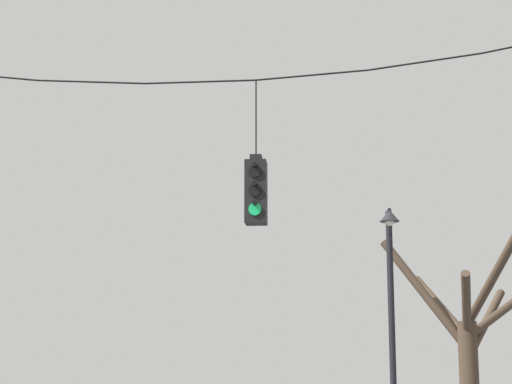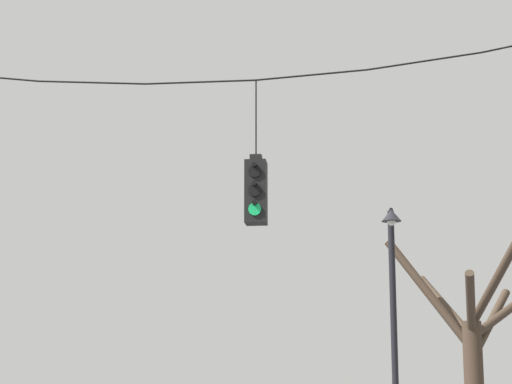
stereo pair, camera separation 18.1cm
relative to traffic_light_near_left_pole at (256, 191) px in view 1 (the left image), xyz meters
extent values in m
cylinder|color=black|center=(-2.74, 0.01, 1.90)|extent=(1.82, 0.03, 0.14)
cylinder|color=black|center=(-0.92, 0.01, 1.85)|extent=(1.82, 0.03, 0.03)
cylinder|color=black|center=(0.90, 0.01, 1.90)|extent=(1.82, 0.03, 0.14)
cylinder|color=black|center=(2.72, 0.01, 2.07)|extent=(1.82, 0.03, 0.25)
cube|color=black|center=(0.00, 0.01, -0.02)|extent=(0.34, 0.34, 1.02)
cube|color=black|center=(0.00, 0.01, 0.54)|extent=(0.19, 0.19, 0.10)
cylinder|color=black|center=(0.00, 0.01, 1.22)|extent=(0.02, 0.02, 1.26)
cylinder|color=black|center=(0.00, -0.18, 0.28)|extent=(0.20, 0.03, 0.20)
cylinder|color=black|center=(0.00, -0.22, 0.37)|extent=(0.07, 0.12, 0.07)
cylinder|color=black|center=(0.00, -0.18, -0.02)|extent=(0.20, 0.03, 0.20)
cylinder|color=black|center=(0.00, -0.22, 0.07)|extent=(0.07, 0.12, 0.07)
cylinder|color=#19C666|center=(0.00, -0.18, -0.33)|extent=(0.20, 0.03, 0.20)
cylinder|color=black|center=(0.00, -0.22, -0.24)|extent=(0.07, 0.12, 0.07)
cylinder|color=black|center=(2.21, 3.13, -2.40)|extent=(0.12, 0.12, 5.25)
cylinder|color=black|center=(2.21, 2.92, 0.18)|extent=(0.07, 0.40, 0.07)
cone|color=#232328|center=(2.21, 2.72, 0.07)|extent=(0.37, 0.37, 0.22)
sphere|color=silver|center=(2.21, 2.72, -0.04)|extent=(0.16, 0.16, 0.16)
cylinder|color=#423326|center=(4.12, 7.96, -1.05)|extent=(0.39, 1.81, 1.39)
cylinder|color=#423326|center=(4.72, 7.90, -0.51)|extent=(1.27, 2.01, 2.08)
cylinder|color=#423326|center=(5.37, 9.72, -0.93)|extent=(2.54, 2.08, 1.84)
cylinder|color=#423326|center=(3.26, 9.06, -0.70)|extent=(2.11, 0.78, 2.82)
cylinder|color=#423326|center=(4.73, 9.49, -1.39)|extent=(1.29, 1.62, 1.83)
cylinder|color=#423326|center=(3.70, 9.82, -0.95)|extent=(1.25, 2.24, 1.83)
camera|label=1|loc=(1.47, -15.41, -3.32)|focal=70.00mm
camera|label=2|loc=(1.65, -15.40, -3.32)|focal=70.00mm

